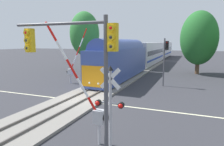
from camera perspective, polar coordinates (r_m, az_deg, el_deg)
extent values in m
plane|color=#333338|center=(18.44, -9.19, -7.61)|extent=(220.00, 220.00, 0.00)
cube|color=beige|center=(18.43, -9.19, -7.60)|extent=(44.00, 0.20, 0.01)
cube|color=gray|center=(18.41, -9.20, -7.34)|extent=(4.40, 80.00, 0.18)
cube|color=#56514C|center=(18.74, -11.11, -6.60)|extent=(0.10, 80.00, 0.14)
cube|color=#56514C|center=(18.02, -7.24, -7.12)|extent=(0.10, 80.00, 0.14)
cube|color=#384C93|center=(28.05, 2.53, 2.83)|extent=(3.00, 16.45, 3.90)
cube|color=orange|center=(20.60, -5.06, -0.99)|extent=(2.76, 0.08, 2.15)
cylinder|color=#384C93|center=(27.92, 2.55, 6.57)|extent=(2.76, 14.80, 2.76)
sphere|color=#F4F2CC|center=(20.94, -6.27, -2.75)|extent=(0.24, 0.24, 0.24)
sphere|color=#F4F2CC|center=(20.50, -3.80, -2.96)|extent=(0.24, 0.24, 0.24)
cube|color=silver|center=(46.96, 10.49, 5.51)|extent=(3.00, 21.02, 4.60)
cube|color=black|center=(46.67, 12.33, 5.80)|extent=(0.04, 18.92, 0.90)
cube|color=#193899|center=(46.76, 12.28, 4.03)|extent=(0.04, 19.34, 0.36)
cube|color=silver|center=(68.58, 14.13, 6.37)|extent=(3.00, 21.02, 4.60)
cube|color=black|center=(68.38, 15.40, 6.56)|extent=(0.04, 18.92, 0.90)
cube|color=#193899|center=(68.44, 15.36, 5.35)|extent=(0.04, 19.34, 0.36)
cylinder|color=#B7B7BC|center=(10.79, -3.57, -16.53)|extent=(0.14, 0.14, 1.10)
cube|color=#B7B7BC|center=(10.44, -3.62, -12.06)|extent=(0.56, 0.40, 0.70)
sphere|color=black|center=(10.31, -1.81, -12.33)|extent=(0.36, 0.36, 0.36)
cylinder|color=red|center=(10.41, -5.14, -9.42)|extent=(0.70, 0.12, 1.00)
cylinder|color=white|center=(10.44, -8.13, -4.12)|extent=(0.70, 0.12, 1.00)
cylinder|color=red|center=(10.58, -11.03, 1.12)|extent=(0.70, 0.12, 1.00)
cylinder|color=white|center=(10.83, -13.84, 6.15)|extent=(0.70, 0.12, 1.00)
cylinder|color=red|center=(11.19, -16.54, 10.90)|extent=(0.70, 0.12, 1.00)
sphere|color=red|center=(11.40, -17.85, 13.14)|extent=(0.14, 0.14, 0.14)
cylinder|color=#B2B2B7|center=(9.42, -0.46, -11.14)|extent=(0.14, 0.14, 3.90)
cube|color=white|center=(8.99, -0.52, -1.55)|extent=(0.98, 0.05, 0.98)
cube|color=white|center=(8.99, -0.52, -1.55)|extent=(0.98, 0.05, 0.98)
cube|color=#B2B2B7|center=(9.27, -0.47, -8.42)|extent=(1.10, 0.08, 0.08)
cylinder|color=black|center=(9.40, -3.84, -8.20)|extent=(0.26, 0.18, 0.26)
cylinder|color=black|center=(9.00, 2.57, -8.97)|extent=(0.26, 0.18, 0.26)
sphere|color=red|center=(9.31, -4.10, -8.37)|extent=(0.20, 0.20, 0.20)
sphere|color=red|center=(8.91, 2.36, -9.15)|extent=(0.20, 0.20, 0.20)
cone|color=black|center=(8.93, -0.48, 1.44)|extent=(0.28, 0.28, 0.22)
cylinder|color=#B7B7BC|center=(26.11, -11.48, -1.59)|extent=(0.14, 0.14, 1.10)
cube|color=#B7B7BC|center=(25.97, -11.54, 0.37)|extent=(0.56, 0.40, 0.70)
sphere|color=black|center=(26.16, -12.18, 0.41)|extent=(0.36, 0.36, 0.36)
cylinder|color=red|center=(25.77, -11.13, 1.47)|extent=(0.59, 0.12, 1.08)
cylinder|color=white|center=(25.41, -10.28, 3.74)|extent=(0.59, 0.12, 1.08)
cylinder|color=red|center=(25.09, -9.41, 6.06)|extent=(0.59, 0.12, 1.08)
cylinder|color=white|center=(24.82, -8.51, 8.44)|extent=(0.59, 0.12, 1.08)
cylinder|color=red|center=(24.60, -7.58, 10.86)|extent=(0.59, 0.12, 1.08)
sphere|color=red|center=(24.51, -7.11, 12.09)|extent=(0.14, 0.14, 0.14)
cylinder|color=#4C4C51|center=(7.83, -1.66, -6.86)|extent=(0.16, 0.16, 6.10)
cube|color=gold|center=(7.43, 0.27, 9.86)|extent=(0.34, 0.26, 1.00)
sphere|color=red|center=(7.31, -0.17, 12.39)|extent=(0.20, 0.20, 0.20)
cylinder|color=gold|center=(7.28, -0.26, 12.41)|extent=(0.24, 0.10, 0.24)
sphere|color=#262626|center=(7.30, -0.17, 9.88)|extent=(0.20, 0.20, 0.20)
cylinder|color=gold|center=(7.27, -0.26, 9.89)|extent=(0.24, 0.10, 0.24)
sphere|color=#262626|center=(7.30, -0.17, 7.37)|extent=(0.20, 0.20, 0.20)
cylinder|color=gold|center=(7.27, -0.25, 7.37)|extent=(0.24, 0.10, 0.24)
cylinder|color=#4C4C51|center=(8.61, -14.88, 13.09)|extent=(4.15, 0.12, 0.12)
cube|color=gold|center=(9.51, -21.85, 8.40)|extent=(0.34, 0.26, 1.00)
sphere|color=red|center=(9.41, -22.60, 10.31)|extent=(0.20, 0.20, 0.20)
cylinder|color=gold|center=(9.39, -22.73, 10.31)|extent=(0.24, 0.10, 0.24)
sphere|color=#262626|center=(9.40, -22.48, 8.36)|extent=(0.20, 0.20, 0.20)
cylinder|color=gold|center=(9.38, -22.61, 8.36)|extent=(0.24, 0.10, 0.24)
sphere|color=#262626|center=(9.41, -22.37, 6.42)|extent=(0.20, 0.20, 0.20)
cylinder|color=gold|center=(9.39, -22.50, 6.41)|extent=(0.24, 0.10, 0.24)
cylinder|color=#4C4C51|center=(24.39, 14.23, 2.85)|extent=(0.16, 0.16, 5.53)
cube|color=black|center=(24.24, 15.07, 7.43)|extent=(0.34, 0.26, 1.00)
sphere|color=red|center=(24.08, 15.05, 8.19)|extent=(0.20, 0.20, 0.20)
cylinder|color=black|center=(24.05, 15.04, 8.19)|extent=(0.24, 0.10, 0.24)
sphere|color=#262626|center=(24.09, 15.02, 7.43)|extent=(0.20, 0.20, 0.20)
cylinder|color=black|center=(24.06, 15.01, 7.43)|extent=(0.24, 0.10, 0.24)
sphere|color=#262626|center=(24.10, 14.99, 6.67)|extent=(0.20, 0.20, 0.20)
cylinder|color=black|center=(24.07, 14.98, 6.67)|extent=(0.24, 0.10, 0.24)
cylinder|color=#4C3828|center=(36.64, -7.49, 3.47)|extent=(0.52, 0.52, 3.67)
ellipsoid|color=#2D7533|center=(36.51, -7.63, 10.79)|extent=(5.11, 5.11, 7.57)
cylinder|color=brown|center=(35.59, 22.62, 1.81)|extent=(0.63, 0.63, 2.55)
ellipsoid|color=#236628|center=(35.38, 23.04, 8.95)|extent=(5.70, 5.70, 8.43)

